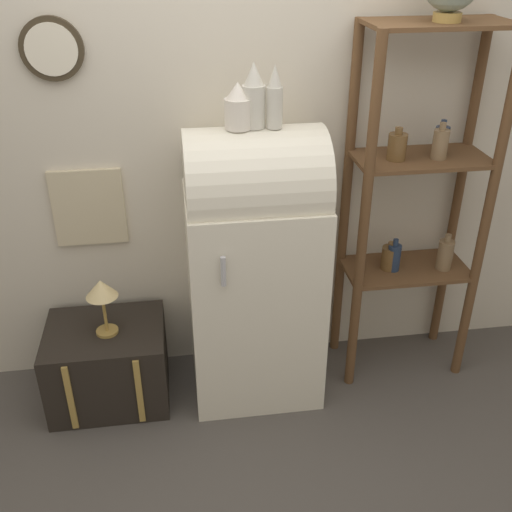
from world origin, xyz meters
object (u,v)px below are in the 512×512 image
suitcase_trunk (108,363)px  vase_right (275,99)px  vase_center (255,97)px  refrigerator (254,264)px  vase_left (238,107)px  desk_lamp (102,292)px

suitcase_trunk → vase_right: 1.60m
suitcase_trunk → vase_center: (0.78, 0.01, 1.35)m
vase_right → refrigerator: bearing=171.9°
vase_left → vase_center: vase_center is taller
refrigerator → suitcase_trunk: size_ratio=2.40×
refrigerator → suitcase_trunk: refrigerator is taller
vase_left → vase_center: size_ratio=0.72×
desk_lamp → suitcase_trunk: bearing=133.7°
vase_center → vase_right: size_ratio=1.03×
suitcase_trunk → vase_center: bearing=0.9°
suitcase_trunk → vase_center: 1.56m
vase_right → desk_lamp: 1.23m
vase_left → desk_lamp: (-0.68, -0.02, -0.87)m
vase_center → vase_right: 0.09m
refrigerator → vase_left: (-0.07, -0.00, 0.79)m
refrigerator → suitcase_trunk: 0.94m
vase_left → vase_right: (0.16, -0.01, 0.03)m
vase_center → vase_right: (0.08, -0.02, -0.00)m
refrigerator → suitcase_trunk: bearing=-179.7°
vase_left → vase_right: size_ratio=0.74×
vase_right → desk_lamp: (-0.84, -0.01, -0.90)m
suitcase_trunk → refrigerator: bearing=0.3°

